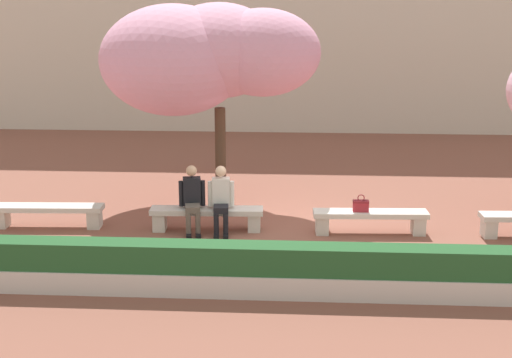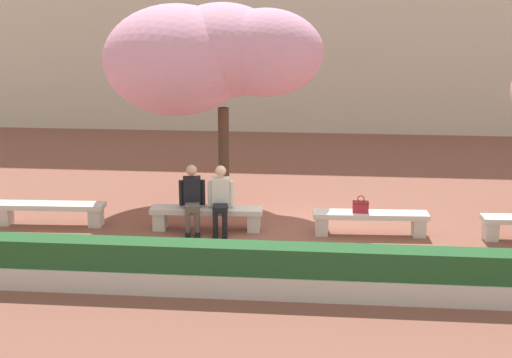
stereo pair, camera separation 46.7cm
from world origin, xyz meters
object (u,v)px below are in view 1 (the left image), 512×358
Objects in this scene: stone_bench_near_west at (207,215)px; stone_bench_center at (370,218)px; cherry_tree_main at (206,56)px; stone_bench_west_end at (48,212)px; person_seated_left at (192,196)px; handbag at (361,205)px; person_seated_right at (221,197)px.

stone_bench_center is at bearing 0.00° from stone_bench_near_west.
cherry_tree_main is (-3.38, 1.98, 2.91)m from stone_bench_center.
stone_bench_center is at bearing 0.00° from stone_bench_west_end.
stone_bench_west_end is at bearing -146.09° from cherry_tree_main.
person_seated_left is at bearing -169.02° from stone_bench_near_west.
person_seated_left is at bearing -1.04° from stone_bench_west_end.
handbag is (-0.19, -0.03, 0.27)m from stone_bench_center.
person_seated_left is (-0.27, -0.05, 0.38)m from stone_bench_near_west.
handbag is at bearing 0.50° from person_seated_right.
person_seated_right is 3.81× the size of handbag.
person_seated_left is 3.81× the size of handbag.
stone_bench_near_west is at bearing 179.42° from handbag.
cherry_tree_main is at bearing 104.00° from person_seated_right.
stone_bench_west_end is 6.13m from handbag.
stone_bench_west_end is 2.92m from person_seated_left.
stone_bench_west_end and stone_bench_near_west have the same top height.
person_seated_right is at bearing -0.88° from stone_bench_west_end.
cherry_tree_main reaches higher than person_seated_right.
cherry_tree_main reaches higher than stone_bench_near_west.
person_seated_right is at bearing -179.50° from handbag.
person_seated_right reaches higher than handbag.
person_seated_right is 0.28× the size of cherry_tree_main.
stone_bench_west_end is at bearing 180.00° from stone_bench_center.
person_seated_left is at bearing -179.60° from handbag.
person_seated_right is 3.28m from cherry_tree_main.
stone_bench_center is 3.45m from person_seated_left.
cherry_tree_main reaches higher than handbag.
stone_bench_near_west is at bearing 169.58° from person_seated_right.
handbag is (3.24, 0.02, -0.12)m from person_seated_left.
stone_bench_near_west is at bearing 10.98° from person_seated_left.
stone_bench_center is 4.88m from cherry_tree_main.
person_seated_left reaches higher than stone_bench_near_west.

